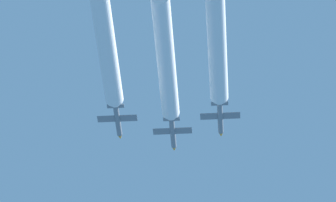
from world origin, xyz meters
TOP-DOWN VIEW (x-y plane):
  - jet_lead at (0.42, 8.09)m, footprint 9.00×13.11m
  - jet_left_wingman at (-11.59, 0.31)m, footprint 9.00×13.11m
  - jet_right_wingman at (11.58, 0.84)m, footprint 9.00×13.11m
  - smoke_trail_lead at (0.42, -17.41)m, footprint 4.01×39.06m
  - smoke_trail_left_wingman at (-11.59, -24.68)m, footprint 4.01×38.03m
  - smoke_trail_right_wingman at (11.58, -23.25)m, footprint 4.01×36.22m

SIDE VIEW (x-z plane):
  - smoke_trail_left_wingman at x=-11.59m, z-range 172.40..176.41m
  - smoke_trail_right_wingman at x=11.58m, z-range 172.43..176.44m
  - jet_left_wingman at x=-11.59m, z-range 172.86..176.02m
  - jet_right_wingman at x=11.58m, z-range 172.89..176.04m
  - smoke_trail_lead at x=0.42m, z-range 174.33..178.34m
  - jet_lead at x=0.42m, z-range 174.79..177.94m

